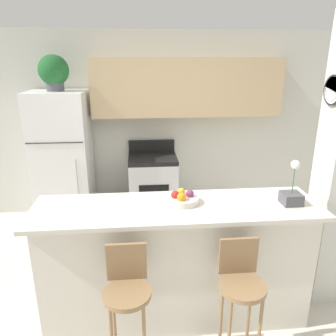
{
  "coord_description": "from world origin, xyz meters",
  "views": [
    {
      "loc": [
        -0.29,
        -2.35,
        2.17
      ],
      "look_at": [
        0.0,
        0.79,
        1.12
      ],
      "focal_mm": 35.0,
      "sensor_mm": 36.0,
      "label": 1
    }
  ],
  "objects_px": {
    "bar_stool_right": "(241,287)",
    "fruit_bowl": "(182,198)",
    "bar_stool_left": "(127,294)",
    "trash_bin": "(109,215)",
    "potted_plant_on_fridge": "(54,72)",
    "orchid_vase": "(292,194)",
    "refrigerator": "(63,160)",
    "stove_range": "(153,187)"
  },
  "relations": [
    {
      "from": "bar_stool_right",
      "to": "fruit_bowl",
      "type": "relative_size",
      "value": 3.65
    },
    {
      "from": "bar_stool_left",
      "to": "trash_bin",
      "type": "distance_m",
      "value": 2.23
    },
    {
      "from": "bar_stool_right",
      "to": "potted_plant_on_fridge",
      "type": "bearing_deg",
      "value": 125.25
    },
    {
      "from": "bar_stool_left",
      "to": "bar_stool_right",
      "type": "bearing_deg",
      "value": 0.0
    },
    {
      "from": "fruit_bowl",
      "to": "trash_bin",
      "type": "height_order",
      "value": "fruit_bowl"
    },
    {
      "from": "potted_plant_on_fridge",
      "to": "fruit_bowl",
      "type": "height_order",
      "value": "potted_plant_on_fridge"
    },
    {
      "from": "bar_stool_left",
      "to": "orchid_vase",
      "type": "distance_m",
      "value": 1.47
    },
    {
      "from": "bar_stool_right",
      "to": "fruit_bowl",
      "type": "bearing_deg",
      "value": 122.32
    },
    {
      "from": "refrigerator",
      "to": "fruit_bowl",
      "type": "xyz_separation_m",
      "value": [
        1.34,
        -1.84,
        0.21
      ]
    },
    {
      "from": "refrigerator",
      "to": "trash_bin",
      "type": "bearing_deg",
      "value": -22.44
    },
    {
      "from": "bar_stool_right",
      "to": "stove_range",
      "type": "bearing_deg",
      "value": 101.62
    },
    {
      "from": "trash_bin",
      "to": "bar_stool_left",
      "type": "bearing_deg",
      "value": -81.42
    },
    {
      "from": "stove_range",
      "to": "bar_stool_left",
      "type": "xyz_separation_m",
      "value": [
        -0.29,
        -2.45,
        0.19
      ]
    },
    {
      "from": "refrigerator",
      "to": "stove_range",
      "type": "distance_m",
      "value": 1.27
    },
    {
      "from": "bar_stool_left",
      "to": "bar_stool_right",
      "type": "distance_m",
      "value": 0.79
    },
    {
      "from": "bar_stool_right",
      "to": "trash_bin",
      "type": "relative_size",
      "value": 2.58
    },
    {
      "from": "bar_stool_right",
      "to": "potted_plant_on_fridge",
      "type": "height_order",
      "value": "potted_plant_on_fridge"
    },
    {
      "from": "stove_range",
      "to": "refrigerator",
      "type": "bearing_deg",
      "value": -177.4
    },
    {
      "from": "stove_range",
      "to": "bar_stool_right",
      "type": "relative_size",
      "value": 1.09
    },
    {
      "from": "stove_range",
      "to": "trash_bin",
      "type": "distance_m",
      "value": 0.73
    },
    {
      "from": "bar_stool_left",
      "to": "fruit_bowl",
      "type": "distance_m",
      "value": 0.84
    },
    {
      "from": "refrigerator",
      "to": "bar_stool_right",
      "type": "xyz_separation_m",
      "value": [
        1.69,
        -2.39,
        -0.25
      ]
    },
    {
      "from": "refrigerator",
      "to": "stove_range",
      "type": "height_order",
      "value": "refrigerator"
    },
    {
      "from": "stove_range",
      "to": "bar_stool_right",
      "type": "xyz_separation_m",
      "value": [
        0.5,
        -2.45,
        0.19
      ]
    },
    {
      "from": "bar_stool_left",
      "to": "fruit_bowl",
      "type": "height_order",
      "value": "fruit_bowl"
    },
    {
      "from": "fruit_bowl",
      "to": "bar_stool_left",
      "type": "bearing_deg",
      "value": -129.06
    },
    {
      "from": "potted_plant_on_fridge",
      "to": "fruit_bowl",
      "type": "relative_size",
      "value": 1.61
    },
    {
      "from": "orchid_vase",
      "to": "fruit_bowl",
      "type": "xyz_separation_m",
      "value": [
        -0.86,
        0.1,
        -0.05
      ]
    },
    {
      "from": "refrigerator",
      "to": "fruit_bowl",
      "type": "distance_m",
      "value": 2.29
    },
    {
      "from": "refrigerator",
      "to": "trash_bin",
      "type": "distance_m",
      "value": 0.94
    },
    {
      "from": "orchid_vase",
      "to": "fruit_bowl",
      "type": "distance_m",
      "value": 0.87
    },
    {
      "from": "bar_stool_right",
      "to": "orchid_vase",
      "type": "xyz_separation_m",
      "value": [
        0.52,
        0.45,
        0.5
      ]
    },
    {
      "from": "bar_stool_right",
      "to": "fruit_bowl",
      "type": "xyz_separation_m",
      "value": [
        -0.35,
        0.55,
        0.45
      ]
    },
    {
      "from": "bar_stool_left",
      "to": "potted_plant_on_fridge",
      "type": "bearing_deg",
      "value": 110.61
    },
    {
      "from": "fruit_bowl",
      "to": "stove_range",
      "type": "bearing_deg",
      "value": 94.71
    },
    {
      "from": "trash_bin",
      "to": "bar_stool_right",
      "type": "bearing_deg",
      "value": -62.62
    },
    {
      "from": "potted_plant_on_fridge",
      "to": "fruit_bowl",
      "type": "bearing_deg",
      "value": -53.92
    },
    {
      "from": "fruit_bowl",
      "to": "refrigerator",
      "type": "bearing_deg",
      "value": 126.09
    },
    {
      "from": "bar_stool_right",
      "to": "trash_bin",
      "type": "distance_m",
      "value": 2.47
    },
    {
      "from": "bar_stool_right",
      "to": "refrigerator",
      "type": "bearing_deg",
      "value": 125.25
    },
    {
      "from": "refrigerator",
      "to": "trash_bin",
      "type": "xyz_separation_m",
      "value": [
        0.57,
        -0.24,
        -0.71
      ]
    },
    {
      "from": "refrigerator",
      "to": "bar_stool_right",
      "type": "height_order",
      "value": "refrigerator"
    }
  ]
}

